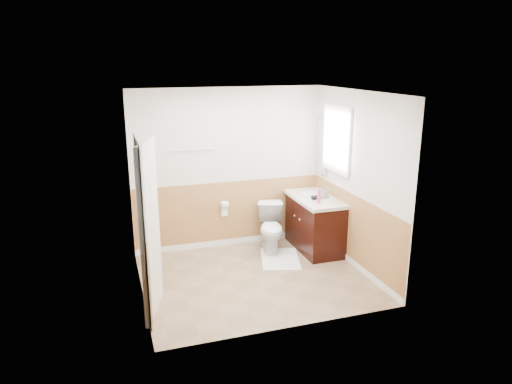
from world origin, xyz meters
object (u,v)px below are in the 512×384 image
object	(u,v)px
lotion_bottle	(319,196)
soap_dispenser	(325,192)
toilet	(271,228)
vanity_cabinet	(315,225)
bath_mat	(280,259)

from	to	relation	value
lotion_bottle	soap_dispenser	distance (m)	0.33
toilet	lotion_bottle	size ratio (longest dim) A/B	3.28
vanity_cabinet	soap_dispenser	size ratio (longest dim) A/B	5.85
soap_dispenser	lotion_bottle	bearing A→B (deg)	-131.67
soap_dispenser	vanity_cabinet	bearing A→B (deg)	150.15
toilet	bath_mat	xyz separation A→B (m)	(0.00, -0.39, -0.35)
vanity_cabinet	lotion_bottle	world-z (taller)	lotion_bottle
toilet	lotion_bottle	world-z (taller)	lotion_bottle
toilet	vanity_cabinet	distance (m)	0.68
toilet	bath_mat	world-z (taller)	toilet
toilet	soap_dispenser	distance (m)	1.00
lotion_bottle	vanity_cabinet	bearing A→B (deg)	72.44
toilet	bath_mat	bearing A→B (deg)	-74.19
vanity_cabinet	lotion_bottle	xyz separation A→B (m)	(-0.10, -0.32, 0.56)
bath_mat	lotion_bottle	xyz separation A→B (m)	(0.56, -0.08, 0.95)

